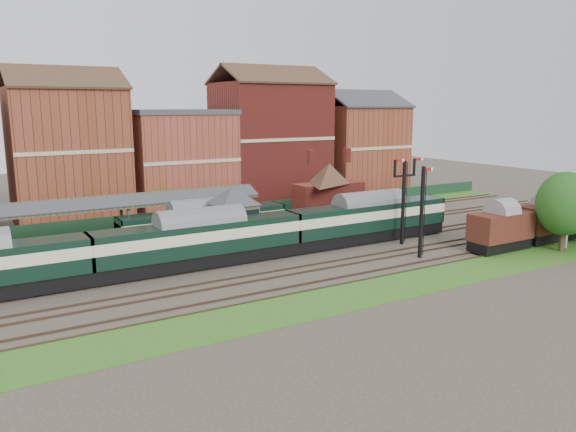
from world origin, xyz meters
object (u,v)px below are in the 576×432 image
semaphore_bracket (404,196)px  signal_box (233,217)px  dmu_train (201,239)px  goods_van_a (548,220)px  platform_railcar (204,223)px

semaphore_bracket → signal_box: bearing=159.1°
semaphore_bracket → dmu_train: semaphore_bracket is taller
signal_box → goods_van_a: size_ratio=0.95×
signal_box → platform_railcar: 3.71m
signal_box → dmu_train: (-4.50, -3.25, -0.83)m
goods_van_a → semaphore_bracket: bearing=152.9°
semaphore_bracket → dmu_train: bearing=172.7°
signal_box → dmu_train: size_ratio=0.11×
platform_railcar → goods_van_a: size_ratio=2.55×
goods_van_a → signal_box: bearing=156.2°
signal_box → platform_railcar: size_ratio=0.37×
goods_van_a → platform_railcar: bearing=152.1°
semaphore_bracket → dmu_train: 19.83m
signal_box → dmu_train: 5.61m
dmu_train → platform_railcar: bearing=65.2°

